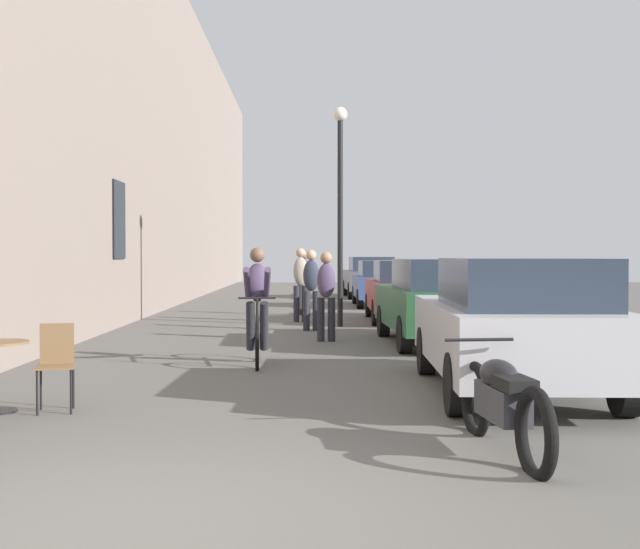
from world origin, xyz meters
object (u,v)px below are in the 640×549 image
object	(u,v)px
street_lamp	(340,188)
pedestrian_far	(301,280)
parked_car_third	(405,290)
parked_car_fifth	(370,276)
parked_car_fourth	(382,283)
parked_car_second	(439,300)
cyclist_on_bicycle	(257,309)
pedestrian_furthest	(304,279)
pedestrian_near	(326,291)
parked_motorcycle	(503,403)
parked_car_nearest	(513,324)
pedestrian_mid	(311,285)
cafe_chair_mid_toward_wall	(56,360)

from	to	relation	value
street_lamp	pedestrian_far	bearing A→B (deg)	125.41
parked_car_third	parked_car_fifth	size ratio (longest dim) A/B	0.96
parked_car_third	parked_car_fourth	size ratio (longest dim) A/B	1.04
parked_car_second	cyclist_on_bicycle	bearing A→B (deg)	-140.07
pedestrian_furthest	parked_car_second	distance (m)	7.79
pedestrian_near	parked_motorcycle	size ratio (longest dim) A/B	0.77
cyclist_on_bicycle	street_lamp	bearing A→B (deg)	77.21
cyclist_on_bicycle	parked_car_nearest	size ratio (longest dim) A/B	0.40
parked_car_nearest	parked_car_fourth	world-z (taller)	parked_car_nearest
cyclist_on_bicycle	pedestrian_mid	bearing A→B (deg)	81.43
pedestrian_far	cyclist_on_bicycle	bearing A→B (deg)	-94.18
cyclist_on_bicycle	parked_car_second	size ratio (longest dim) A/B	0.40
pedestrian_furthest	parked_car_fifth	world-z (taller)	pedestrian_furthest
pedestrian_furthest	parked_car_nearest	xyz separation A→B (m)	(2.47, -12.70, -0.15)
cafe_chair_mid_toward_wall	parked_car_nearest	size ratio (longest dim) A/B	0.20
parked_car_fourth	parked_car_nearest	bearing A→B (deg)	-89.83
pedestrian_furthest	parked_car_third	distance (m)	3.27
parked_car_nearest	parked_motorcycle	size ratio (longest dim) A/B	2.08
parked_car_nearest	parked_car_third	bearing A→B (deg)	90.07
parked_car_nearest	cafe_chair_mid_toward_wall	bearing A→B (deg)	-169.23
pedestrian_furthest	parked_car_nearest	distance (m)	12.93
pedestrian_far	parked_motorcycle	xyz separation A→B (m)	(1.76, -13.24, -0.59)
cafe_chair_mid_toward_wall	parked_motorcycle	size ratio (longest dim) A/B	0.42
pedestrian_mid	pedestrian_furthest	size ratio (longest dim) A/B	1.00
parked_car_third	parked_car_fourth	world-z (taller)	parked_car_third
cyclist_on_bicycle	parked_car_fourth	xyz separation A→B (m)	(3.05, 13.76, -0.07)
pedestrian_furthest	parked_car_fifth	size ratio (longest dim) A/B	0.39
street_lamp	pedestrian_mid	bearing A→B (deg)	-121.33
cafe_chair_mid_toward_wall	parked_car_third	distance (m)	12.50
parked_car_nearest	parked_motorcycle	bearing A→B (deg)	-105.30
pedestrian_near	parked_car_nearest	xyz separation A→B (m)	(2.02, -5.90, -0.12)
parked_car_fifth	parked_motorcycle	world-z (taller)	parked_car_fifth
cafe_chair_mid_toward_wall	parked_car_fourth	distance (m)	18.10
pedestrian_mid	parked_motorcycle	world-z (taller)	pedestrian_mid
pedestrian_near	parked_car_fifth	bearing A→B (deg)	82.91
pedestrian_mid	parked_car_nearest	xyz separation A→B (m)	(2.29, -8.09, -0.15)
cafe_chair_mid_toward_wall	parked_motorcycle	world-z (taller)	cafe_chair_mid_toward_wall
pedestrian_near	parked_car_third	xyz separation A→B (m)	(2.01, 4.65, -0.17)
parked_car_nearest	parked_car_second	size ratio (longest dim) A/B	1.02
cyclist_on_bicycle	parked_car_fifth	size ratio (longest dim) A/B	0.41
parked_motorcycle	parked_car_fourth	bearing A→B (deg)	87.86
pedestrian_mid	parked_car_third	distance (m)	3.36
parked_car_second	parked_car_fifth	xyz separation A→B (m)	(-0.01, 16.60, 0.00)
cyclist_on_bicycle	parked_car_nearest	xyz separation A→B (m)	(3.10, -2.72, 0.00)
parked_car_second	pedestrian_far	bearing A→B (deg)	116.17
parked_car_nearest	parked_car_fifth	size ratio (longest dim) A/B	1.03
parked_car_third	parked_car_fifth	distance (m)	11.35
pedestrian_far	parked_car_fifth	bearing A→B (deg)	77.68
cafe_chair_mid_toward_wall	pedestrian_mid	world-z (taller)	pedestrian_mid
cyclist_on_bicycle	pedestrian_furthest	world-z (taller)	cyclist_on_bicycle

